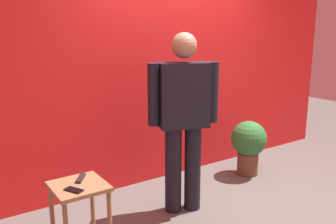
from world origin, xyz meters
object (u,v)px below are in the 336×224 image
side_table (79,200)px  tv_remote (81,178)px  standing_person (183,115)px  potted_plant (249,143)px  cell_phone (74,190)px

side_table → tv_remote: bearing=59.6°
standing_person → potted_plant: bearing=12.9°
standing_person → side_table: standing_person is taller
side_table → potted_plant: potted_plant is taller
standing_person → potted_plant: size_ratio=2.58×
standing_person → tv_remote: 1.15m
side_table → cell_phone: (-0.07, -0.09, 0.14)m
tv_remote → potted_plant: bearing=44.1°
side_table → cell_phone: bearing=-128.8°
cell_phone → potted_plant: bearing=-14.4°
cell_phone → tv_remote: size_ratio=0.85×
potted_plant → standing_person: bearing=-167.1°
side_table → potted_plant: (2.36, 0.46, -0.08)m
tv_remote → side_table: bearing=-85.6°
standing_person → cell_phone: (-1.21, -0.27, -0.36)m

